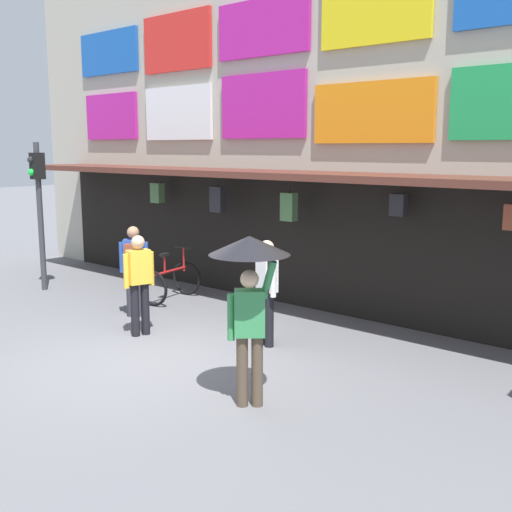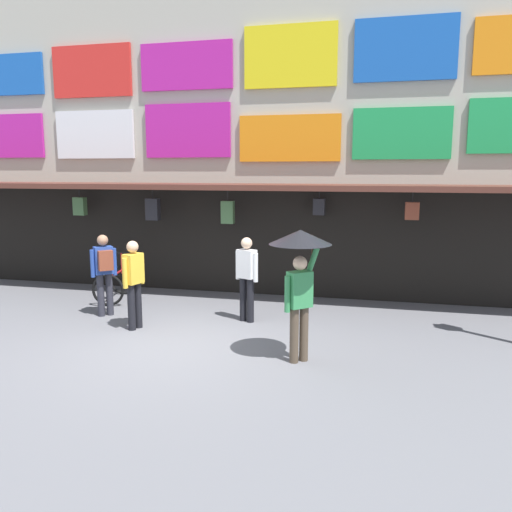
% 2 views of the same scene
% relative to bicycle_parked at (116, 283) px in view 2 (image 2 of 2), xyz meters
% --- Properties ---
extents(ground_plane, '(80.00, 80.00, 0.00)m').
position_rel_bicycle_parked_xyz_m(ground_plane, '(2.55, -2.62, -0.39)').
color(ground_plane, slate).
extents(shopfront, '(18.00, 2.60, 8.00)m').
position_rel_bicycle_parked_xyz_m(shopfront, '(2.55, 1.95, 3.57)').
color(shopfront, '#B2AD9E').
rests_on(shopfront, ground).
extents(bicycle_parked, '(0.92, 1.27, 1.05)m').
position_rel_bicycle_parked_xyz_m(bicycle_parked, '(0.00, 0.00, 0.00)').
color(bicycle_parked, black).
rests_on(bicycle_parked, ground).
extents(pedestrian_in_purple, '(0.31, 0.51, 1.68)m').
position_rel_bicycle_parked_xyz_m(pedestrian_in_purple, '(1.44, -1.92, 0.55)').
color(pedestrian_in_purple, black).
rests_on(pedestrian_in_purple, ground).
extents(pedestrian_in_black, '(0.49, 0.35, 1.68)m').
position_rel_bicycle_parked_xyz_m(pedestrian_in_black, '(3.36, -0.95, 0.55)').
color(pedestrian_in_black, black).
rests_on(pedestrian_in_black, ground).
extents(pedestrian_with_umbrella, '(0.96, 0.96, 2.08)m').
position_rel_bicycle_parked_xyz_m(pedestrian_with_umbrella, '(4.71, -2.88, 1.25)').
color(pedestrian_with_umbrella, brown).
rests_on(pedestrian_with_umbrella, ground).
extents(pedestrian_in_white, '(0.47, 0.47, 1.68)m').
position_rel_bicycle_parked_xyz_m(pedestrian_in_white, '(0.44, -1.25, 0.59)').
color(pedestrian_in_white, '#2D2D38').
rests_on(pedestrian_in_white, ground).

